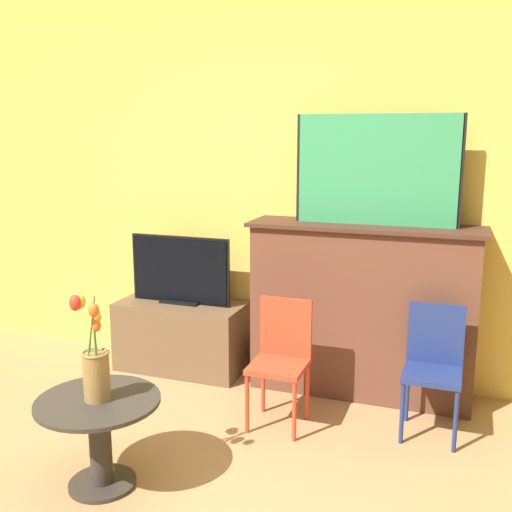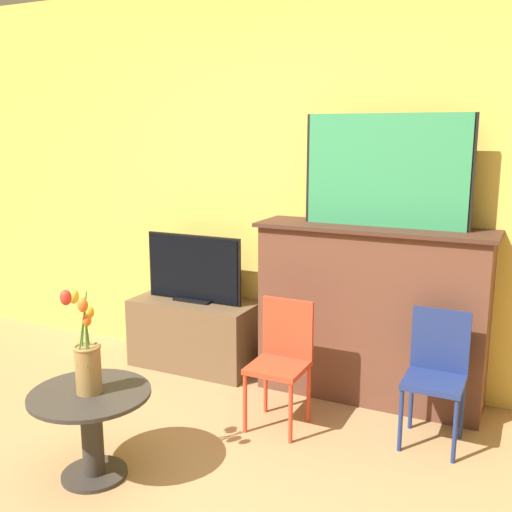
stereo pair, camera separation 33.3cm
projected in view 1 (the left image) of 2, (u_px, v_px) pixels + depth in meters
The scene contains 9 objects.
wall_back at pixel (296, 183), 4.08m from camera, with size 8.00×0.06×2.70m.
fireplace_mantel at pixel (362, 308), 3.87m from camera, with size 1.47×0.42×1.12m.
painting at pixel (377, 170), 3.67m from camera, with size 1.02×0.03×0.68m.
tv_stand at pixel (182, 336), 4.32m from camera, with size 0.91×0.42×0.50m.
tv_monitor at pixel (180, 271), 4.23m from camera, with size 0.75×0.12×0.48m.
chair_red at pixel (281, 354), 3.49m from camera, with size 0.31×0.31×0.74m.
chair_blue at pixel (434, 361), 3.37m from camera, with size 0.31×0.31×0.74m.
side_table at pixel (99, 429), 2.87m from camera, with size 0.59×0.59×0.45m.
vase_tulips at pixel (95, 364), 2.79m from camera, with size 0.19×0.20×0.54m.
Camera 1 is at (1.13, -1.82, 1.70)m, focal length 42.00 mm.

